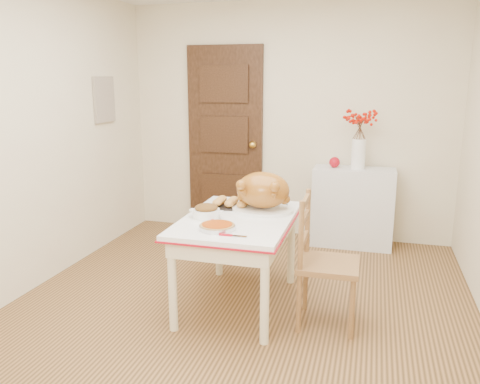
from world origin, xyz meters
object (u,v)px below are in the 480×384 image
(turkey_platter, at_px, (263,192))
(sideboard, at_px, (353,207))
(kitchen_table, at_px, (238,261))
(chair_oak, at_px, (329,261))
(pumpkin_pie, at_px, (217,226))

(turkey_platter, bearing_deg, sideboard, 50.13)
(sideboard, relative_size, kitchen_table, 0.70)
(kitchen_table, relative_size, turkey_platter, 2.43)
(kitchen_table, xyz_separation_m, chair_oak, (0.69, -0.12, 0.12))
(sideboard, height_order, chair_oak, chair_oak)
(kitchen_table, distance_m, pumpkin_pie, 0.50)
(kitchen_table, bearing_deg, sideboard, 64.74)
(kitchen_table, bearing_deg, chair_oak, -9.77)
(turkey_platter, relative_size, pumpkin_pie, 1.94)
(sideboard, bearing_deg, turkey_platter, -113.83)
(sideboard, distance_m, kitchen_table, 1.80)
(sideboard, bearing_deg, chair_oak, -92.60)
(sideboard, distance_m, turkey_platter, 1.62)
(chair_oak, relative_size, pumpkin_pie, 3.76)
(chair_oak, height_order, turkey_platter, turkey_platter)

